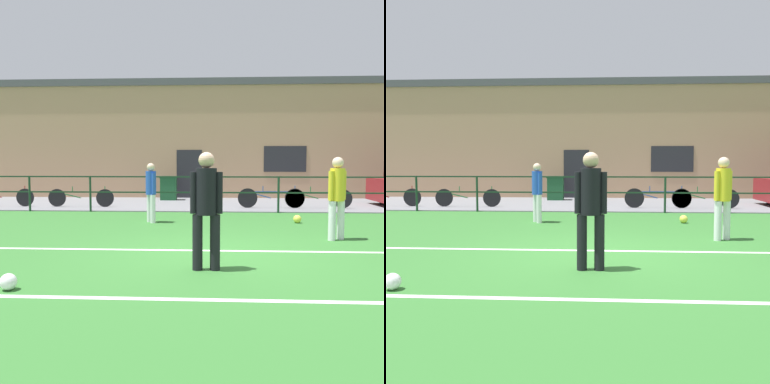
% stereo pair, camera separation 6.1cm
% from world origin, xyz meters
% --- Properties ---
extents(ground, '(60.00, 44.00, 0.04)m').
position_xyz_m(ground, '(0.00, 0.00, -0.02)').
color(ground, '#33702D').
extents(field_line_touchline, '(36.00, 0.11, 0.00)m').
position_xyz_m(field_line_touchline, '(0.00, 0.31, 0.00)').
color(field_line_touchline, white).
rests_on(field_line_touchline, ground).
extents(field_line_hash, '(36.00, 0.11, 0.00)m').
position_xyz_m(field_line_hash, '(0.00, -2.43, 0.00)').
color(field_line_hash, white).
rests_on(field_line_hash, ground).
extents(pavement_strip, '(48.00, 5.00, 0.02)m').
position_xyz_m(pavement_strip, '(0.00, 8.50, 0.01)').
color(pavement_strip, slate).
rests_on(pavement_strip, ground).
extents(perimeter_fence, '(36.07, 0.07, 1.15)m').
position_xyz_m(perimeter_fence, '(0.00, 6.00, 0.75)').
color(perimeter_fence, '#193823').
rests_on(perimeter_fence, ground).
extents(clubhouse_facade, '(28.00, 2.56, 5.17)m').
position_xyz_m(clubhouse_facade, '(0.00, 12.20, 2.59)').
color(clubhouse_facade, tan).
rests_on(clubhouse_facade, ground).
extents(player_goalkeeper, '(0.49, 0.31, 1.78)m').
position_xyz_m(player_goalkeeper, '(-0.12, -1.05, 1.01)').
color(player_goalkeeper, black).
rests_on(player_goalkeeper, ground).
extents(player_striker, '(0.28, 0.38, 1.58)m').
position_xyz_m(player_striker, '(-1.69, 3.75, 0.90)').
color(player_striker, white).
rests_on(player_striker, ground).
extents(player_winger, '(0.42, 0.30, 1.72)m').
position_xyz_m(player_winger, '(2.53, 1.51, 0.98)').
color(player_winger, white).
rests_on(player_winger, ground).
extents(soccer_ball_match, '(0.21, 0.21, 0.21)m').
position_xyz_m(soccer_ball_match, '(2.18, 3.85, 0.11)').
color(soccer_ball_match, '#E5E04C').
rests_on(soccer_ball_match, ground).
extents(soccer_ball_spare, '(0.21, 0.21, 0.21)m').
position_xyz_m(soccer_ball_spare, '(-2.62, -2.18, 0.11)').
color(soccer_ball_spare, white).
rests_on(soccer_ball_spare, ground).
extents(bicycle_parked_0, '(2.28, 0.04, 0.76)m').
position_xyz_m(bicycle_parked_0, '(1.93, 7.20, 0.37)').
color(bicycle_parked_0, black).
rests_on(bicycle_parked_0, pavement_strip).
extents(bicycle_parked_1, '(2.32, 0.04, 0.73)m').
position_xyz_m(bicycle_parked_1, '(-7.56, 7.20, 0.35)').
color(bicycle_parked_1, black).
rests_on(bicycle_parked_1, pavement_strip).
extents(bicycle_parked_2, '(2.34, 0.04, 0.72)m').
position_xyz_m(bicycle_parked_2, '(-4.70, 7.20, 0.35)').
color(bicycle_parked_2, black).
rests_on(bicycle_parked_2, pavement_strip).
extents(bicycle_parked_3, '(2.25, 0.04, 0.75)m').
position_xyz_m(bicycle_parked_3, '(3.54, 7.20, 0.36)').
color(bicycle_parked_3, black).
rests_on(bicycle_parked_3, pavement_strip).
extents(trash_bin_0, '(0.68, 0.58, 0.98)m').
position_xyz_m(trash_bin_0, '(-1.90, 9.94, 0.51)').
color(trash_bin_0, '#194C28').
rests_on(trash_bin_0, pavement_strip).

